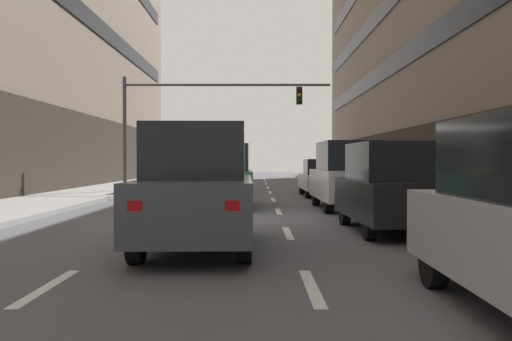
% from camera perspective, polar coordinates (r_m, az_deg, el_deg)
% --- Properties ---
extents(ground_plane, '(120.00, 120.00, 0.00)m').
position_cam_1_polar(ground_plane, '(14.79, -3.81, -5.15)').
color(ground_plane, '#515156').
extents(sidewalk_right, '(3.79, 80.00, 0.14)m').
position_cam_1_polar(sidewalk_right, '(15.90, 21.99, -4.54)').
color(sidewalk_right, gray).
rests_on(sidewalk_right, ground).
extents(lane_stripe_l1_s2, '(0.16, 2.00, 0.01)m').
position_cam_1_polar(lane_stripe_l1_s2, '(7.35, -21.56, -11.57)').
color(lane_stripe_l1_s2, silver).
rests_on(lane_stripe_l1_s2, ground).
extents(lane_stripe_l1_s3, '(0.16, 2.00, 0.01)m').
position_cam_1_polar(lane_stripe_l1_s3, '(12.07, -12.77, -6.57)').
color(lane_stripe_l1_s3, silver).
rests_on(lane_stripe_l1_s3, ground).
extents(lane_stripe_l1_s4, '(0.16, 2.00, 0.01)m').
position_cam_1_polar(lane_stripe_l1_s4, '(16.96, -9.03, -4.35)').
color(lane_stripe_l1_s4, silver).
rests_on(lane_stripe_l1_s4, ground).
extents(lane_stripe_l1_s5, '(0.16, 2.00, 0.01)m').
position_cam_1_polar(lane_stripe_l1_s5, '(21.89, -6.98, -3.12)').
color(lane_stripe_l1_s5, silver).
rests_on(lane_stripe_l1_s5, ground).
extents(lane_stripe_l1_s6, '(0.16, 2.00, 0.01)m').
position_cam_1_polar(lane_stripe_l1_s6, '(26.85, -5.69, -2.35)').
color(lane_stripe_l1_s6, silver).
rests_on(lane_stripe_l1_s6, ground).
extents(lane_stripe_l1_s7, '(0.16, 2.00, 0.01)m').
position_cam_1_polar(lane_stripe_l1_s7, '(31.82, -4.81, -1.81)').
color(lane_stripe_l1_s7, silver).
rests_on(lane_stripe_l1_s7, ground).
extents(lane_stripe_l1_s8, '(0.16, 2.00, 0.01)m').
position_cam_1_polar(lane_stripe_l1_s8, '(36.80, -4.16, -1.42)').
color(lane_stripe_l1_s8, silver).
rests_on(lane_stripe_l1_s8, ground).
extents(lane_stripe_l1_s9, '(0.16, 2.00, 0.01)m').
position_cam_1_polar(lane_stripe_l1_s9, '(41.79, -3.67, -1.12)').
color(lane_stripe_l1_s9, silver).
rests_on(lane_stripe_l1_s9, ground).
extents(lane_stripe_l1_s10, '(0.16, 2.00, 0.01)m').
position_cam_1_polar(lane_stripe_l1_s10, '(46.77, -3.28, -0.89)').
color(lane_stripe_l1_s10, silver).
rests_on(lane_stripe_l1_s10, ground).
extents(lane_stripe_l2_s2, '(0.16, 2.00, 0.01)m').
position_cam_1_polar(lane_stripe_l2_s2, '(6.90, 5.96, -12.34)').
color(lane_stripe_l2_s2, silver).
rests_on(lane_stripe_l2_s2, ground).
extents(lane_stripe_l2_s3, '(0.16, 2.00, 0.01)m').
position_cam_1_polar(lane_stripe_l2_s3, '(11.80, 3.40, -6.72)').
color(lane_stripe_l2_s3, silver).
rests_on(lane_stripe_l2_s3, ground).
extents(lane_stripe_l2_s4, '(0.16, 2.00, 0.01)m').
position_cam_1_polar(lane_stripe_l2_s4, '(16.76, 2.37, -4.40)').
color(lane_stripe_l2_s4, silver).
rests_on(lane_stripe_l2_s4, ground).
extents(lane_stripe_l2_s5, '(0.16, 2.00, 0.01)m').
position_cam_1_polar(lane_stripe_l2_s5, '(21.74, 1.82, -3.15)').
color(lane_stripe_l2_s5, silver).
rests_on(lane_stripe_l2_s5, ground).
extents(lane_stripe_l2_s6, '(0.16, 2.00, 0.01)m').
position_cam_1_polar(lane_stripe_l2_s6, '(26.73, 1.47, -2.36)').
color(lane_stripe_l2_s6, silver).
rests_on(lane_stripe_l2_s6, ground).
extents(lane_stripe_l2_s7, '(0.16, 2.00, 0.01)m').
position_cam_1_polar(lane_stripe_l2_s7, '(31.72, 1.23, -1.82)').
color(lane_stripe_l2_s7, silver).
rests_on(lane_stripe_l2_s7, ground).
extents(lane_stripe_l2_s8, '(0.16, 2.00, 0.01)m').
position_cam_1_polar(lane_stripe_l2_s8, '(36.71, 1.06, -1.42)').
color(lane_stripe_l2_s8, silver).
rests_on(lane_stripe_l2_s8, ground).
extents(lane_stripe_l2_s9, '(0.16, 2.00, 0.01)m').
position_cam_1_polar(lane_stripe_l2_s9, '(41.71, 0.93, -1.12)').
color(lane_stripe_l2_s9, silver).
rests_on(lane_stripe_l2_s9, ground).
extents(lane_stripe_l2_s10, '(0.16, 2.00, 0.01)m').
position_cam_1_polar(lane_stripe_l2_s10, '(46.70, 0.82, -0.89)').
color(lane_stripe_l2_s10, silver).
rests_on(lane_stripe_l2_s10, ground).
extents(car_driving_0, '(2.03, 4.54, 2.17)m').
position_cam_1_polar(car_driving_0, '(18.47, -3.47, -0.55)').
color(car_driving_0, black).
rests_on(car_driving_0, ground).
extents(taxi_driving_1, '(1.88, 4.38, 2.29)m').
position_cam_1_polar(taxi_driving_1, '(25.80, -9.74, -0.17)').
color(taxi_driving_1, black).
rests_on(taxi_driving_1, ground).
extents(car_driving_2, '(2.02, 4.63, 2.22)m').
position_cam_1_polar(car_driving_2, '(9.67, -6.27, -1.87)').
color(car_driving_2, black).
rests_on(car_driving_2, ground).
extents(car_parked_1, '(1.85, 4.19, 2.01)m').
position_cam_1_polar(car_parked_1, '(12.32, 14.07, -1.77)').
color(car_parked_1, black).
rests_on(car_parked_1, ground).
extents(car_parked_2, '(2.01, 4.64, 2.23)m').
position_cam_1_polar(car_parked_2, '(17.74, 9.70, -0.54)').
color(car_parked_2, black).
rests_on(car_parked_2, ground).
extents(car_parked_3, '(1.89, 4.46, 1.67)m').
position_cam_1_polar(car_parked_3, '(23.88, 7.18, -0.81)').
color(car_parked_3, black).
rests_on(car_parked_3, ground).
extents(traffic_signal_0, '(10.08, 0.35, 5.53)m').
position_cam_1_polar(traffic_signal_0, '(26.08, -6.76, 6.57)').
color(traffic_signal_0, '#4C4C51').
rests_on(traffic_signal_0, sidewalk_left).
extents(pedestrian_0, '(0.38, 0.42, 1.67)m').
position_cam_1_polar(pedestrian_0, '(19.09, 19.23, -0.48)').
color(pedestrian_0, brown).
rests_on(pedestrian_0, sidewalk_right).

